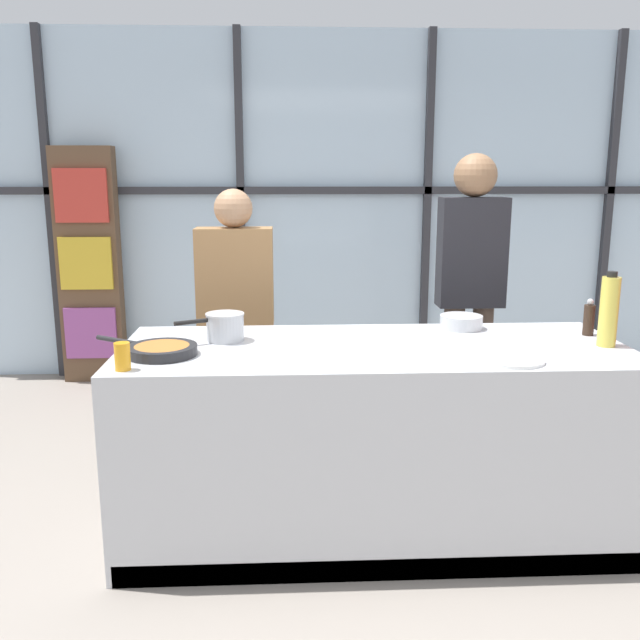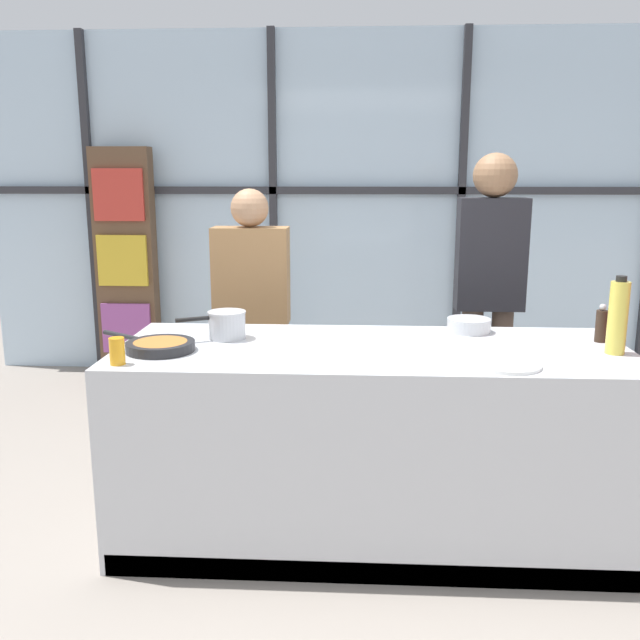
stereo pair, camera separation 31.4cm
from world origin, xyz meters
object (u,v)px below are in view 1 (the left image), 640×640
(saucepan, at_px, (225,326))
(oil_bottle, at_px, (609,311))
(mixing_bowl, at_px, (461,321))
(pepper_grinder, at_px, (589,319))
(juice_glass_near, at_px, (122,356))
(frying_pan, at_px, (161,350))
(spectator_center_left, at_px, (471,280))
(spectator_far_left, at_px, (236,308))
(white_plate, at_px, (512,359))

(saucepan, height_order, oil_bottle, oil_bottle)
(mixing_bowl, relative_size, pepper_grinder, 1.19)
(juice_glass_near, bearing_deg, frying_pan, 63.91)
(spectator_center_left, height_order, saucepan, spectator_center_left)
(spectator_far_left, xyz_separation_m, spectator_center_left, (1.40, -0.00, 0.16))
(frying_pan, bearing_deg, mixing_bowl, 17.46)
(white_plate, xyz_separation_m, oil_bottle, (0.51, 0.23, 0.16))
(frying_pan, xyz_separation_m, pepper_grinder, (2.00, 0.27, 0.06))
(spectator_far_left, height_order, pepper_grinder, spectator_far_left)
(juice_glass_near, bearing_deg, oil_bottle, 7.77)
(oil_bottle, relative_size, pepper_grinder, 1.90)
(spectator_center_left, height_order, juice_glass_near, spectator_center_left)
(white_plate, height_order, mixing_bowl, mixing_bowl)
(spectator_far_left, xyz_separation_m, frying_pan, (-0.24, -1.10, 0.04))
(pepper_grinder, bearing_deg, juice_glass_near, -166.72)
(pepper_grinder, xyz_separation_m, juice_glass_near, (-2.11, -0.50, -0.02))
(pepper_grinder, bearing_deg, frying_pan, -172.18)
(mixing_bowl, bearing_deg, pepper_grinder, -16.65)
(spectator_far_left, distance_m, white_plate, 1.77)
(saucepan, bearing_deg, mixing_bowl, 9.84)
(saucepan, xyz_separation_m, pepper_grinder, (1.75, 0.03, 0.01))
(spectator_center_left, bearing_deg, mixing_bowl, 71.53)
(spectator_far_left, distance_m, saucepan, 0.86)
(spectator_center_left, xyz_separation_m, frying_pan, (-1.64, -1.10, -0.12))
(saucepan, xyz_separation_m, juice_glass_near, (-0.36, -0.47, -0.01))
(mixing_bowl, xyz_separation_m, oil_bottle, (0.57, -0.38, 0.13))
(oil_bottle, bearing_deg, spectator_far_left, 149.34)
(spectator_far_left, bearing_deg, frying_pan, 77.68)
(spectator_center_left, relative_size, oil_bottle, 5.25)
(spectator_center_left, height_order, mixing_bowl, spectator_center_left)
(spectator_far_left, relative_size, white_plate, 5.89)
(spectator_far_left, distance_m, mixing_bowl, 1.35)
(white_plate, bearing_deg, pepper_grinder, 40.34)
(spectator_far_left, bearing_deg, mixing_bowl, 151.07)
(saucepan, height_order, juice_glass_near, saucepan)
(white_plate, distance_m, mixing_bowl, 0.62)
(white_plate, bearing_deg, saucepan, 161.44)
(spectator_far_left, xyz_separation_m, saucepan, (0.01, -0.86, 0.08))
(spectator_center_left, distance_m, frying_pan, 1.98)
(spectator_center_left, bearing_deg, white_plate, 82.79)
(spectator_far_left, distance_m, spectator_center_left, 1.41)
(spectator_far_left, bearing_deg, pepper_grinder, 154.86)
(spectator_far_left, xyz_separation_m, pepper_grinder, (1.76, -0.83, 0.09))
(frying_pan, relative_size, pepper_grinder, 2.69)
(spectator_far_left, height_order, spectator_center_left, spectator_center_left)
(mixing_bowl, relative_size, oil_bottle, 0.63)
(saucepan, height_order, white_plate, saucepan)
(spectator_far_left, xyz_separation_m, juice_glass_near, (-0.35, -1.32, 0.07))
(spectator_center_left, bearing_deg, oil_bottle, 108.63)
(spectator_center_left, relative_size, mixing_bowl, 8.39)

